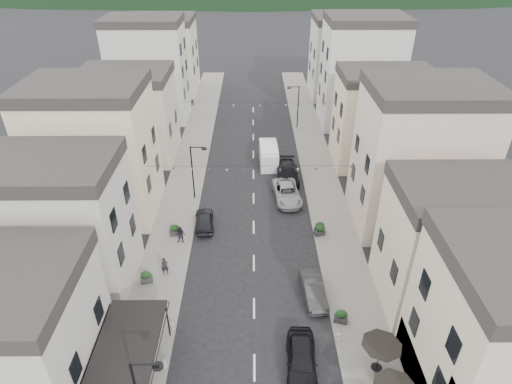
# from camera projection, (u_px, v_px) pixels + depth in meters

# --- Properties ---
(sidewalk_left) EXTENTS (4.00, 76.00, 0.12)m
(sidewalk_left) POSITION_uv_depth(u_px,v_px,m) (189.00, 170.00, 49.40)
(sidewalk_left) COLOR slate
(sidewalk_left) RESTS_ON ground
(sidewalk_right) EXTENTS (4.00, 76.00, 0.12)m
(sidewalk_right) POSITION_uv_depth(u_px,v_px,m) (318.00, 169.00, 49.49)
(sidewalk_right) COLOR slate
(sidewalk_right) RESTS_ON ground
(boutique_awning) EXTENTS (3.77, 7.50, 3.28)m
(boutique_awning) POSITION_uv_depth(u_px,v_px,m) (130.00, 350.00, 24.91)
(boutique_awning) COLOR black
(boutique_awning) RESTS_ON ground
(buildings_row_left) EXTENTS (10.20, 54.16, 14.00)m
(buildings_row_left) POSITION_uv_depth(u_px,v_px,m) (132.00, 102.00, 51.00)
(buildings_row_left) COLOR #ADA99E
(buildings_row_left) RESTS_ON ground
(buildings_row_right) EXTENTS (10.20, 54.16, 14.50)m
(buildings_row_right) POSITION_uv_depth(u_px,v_px,m) (377.00, 103.00, 50.10)
(buildings_row_right) COLOR beige
(buildings_row_right) RESTS_ON ground
(streetlamp_left_far) EXTENTS (1.70, 0.56, 6.00)m
(streetlamp_left_far) POSITION_uv_depth(u_px,v_px,m) (195.00, 167.00, 42.39)
(streetlamp_left_far) COLOR black
(streetlamp_left_far) RESTS_ON ground
(streetlamp_right_far) EXTENTS (1.70, 0.56, 6.00)m
(streetlamp_right_far) POSITION_uv_depth(u_px,v_px,m) (296.00, 103.00, 57.71)
(streetlamp_right_far) COLOR black
(streetlamp_right_far) RESTS_ON ground
(bollards) EXTENTS (11.66, 10.26, 0.60)m
(bollards) POSITION_uv_depth(u_px,v_px,m) (254.00, 370.00, 26.82)
(bollards) COLOR gray
(bollards) RESTS_ON ground
(bunting_near) EXTENTS (19.00, 0.28, 0.62)m
(bunting_near) POSITION_uv_depth(u_px,v_px,m) (253.00, 169.00, 38.00)
(bunting_near) COLOR black
(bunting_near) RESTS_ON ground
(bunting_far) EXTENTS (19.00, 0.28, 0.62)m
(bunting_far) POSITION_uv_depth(u_px,v_px,m) (253.00, 105.00, 51.55)
(bunting_far) COLOR black
(bunting_far) RESTS_ON ground
(parked_car_a) EXTENTS (2.18, 4.85, 1.62)m
(parked_car_a) POSITION_uv_depth(u_px,v_px,m) (301.00, 359.00, 27.05)
(parked_car_a) COLOR black
(parked_car_a) RESTS_ON ground
(parked_car_b) EXTENTS (1.92, 4.42, 1.41)m
(parked_car_b) POSITION_uv_depth(u_px,v_px,m) (313.00, 290.00, 32.28)
(parked_car_b) COLOR #2D2D2F
(parked_car_b) RESTS_ON ground
(parked_car_c) EXTENTS (3.06, 5.73, 1.53)m
(parked_car_c) POSITION_uv_depth(u_px,v_px,m) (287.00, 193.00, 43.85)
(parked_car_c) COLOR #97989F
(parked_car_c) RESTS_ON ground
(parked_car_d) EXTENTS (2.29, 5.61, 1.63)m
(parked_car_d) POSITION_uv_depth(u_px,v_px,m) (288.00, 173.00, 47.23)
(parked_car_d) COLOR black
(parked_car_d) RESTS_ON ground
(parked_car_e) EXTENTS (2.05, 4.26, 1.40)m
(parked_car_e) POSITION_uv_depth(u_px,v_px,m) (204.00, 220.00, 39.92)
(parked_car_e) COLOR black
(parked_car_e) RESTS_ON ground
(delivery_van) EXTENTS (2.17, 5.18, 2.46)m
(delivery_van) POSITION_uv_depth(u_px,v_px,m) (269.00, 155.00, 50.16)
(delivery_van) COLOR silver
(delivery_van) RESTS_ON ground
(pedestrian_a) EXTENTS (0.66, 0.51, 1.62)m
(pedestrian_a) POSITION_uv_depth(u_px,v_px,m) (165.00, 266.00, 34.20)
(pedestrian_a) COLOR black
(pedestrian_a) RESTS_ON sidewalk_left
(pedestrian_b) EXTENTS (0.88, 0.72, 1.66)m
(pedestrian_b) POSITION_uv_depth(u_px,v_px,m) (181.00, 235.00, 37.61)
(pedestrian_b) COLOR black
(pedestrian_b) RESTS_ON sidewalk_left
(planter_la) EXTENTS (1.03, 0.73, 1.04)m
(planter_la) POSITION_uv_depth(u_px,v_px,m) (146.00, 277.00, 33.63)
(planter_la) COLOR #303032
(planter_la) RESTS_ON sidewalk_left
(planter_lb) EXTENTS (1.09, 0.82, 1.09)m
(planter_lb) POSITION_uv_depth(u_px,v_px,m) (175.00, 230.00, 38.75)
(planter_lb) COLOR #2D2C2F
(planter_lb) RESTS_ON sidewalk_left
(planter_ra) EXTENTS (1.06, 0.77, 1.07)m
(planter_ra) POSITION_uv_depth(u_px,v_px,m) (341.00, 316.00, 30.23)
(planter_ra) COLOR #28282A
(planter_ra) RESTS_ON sidewalk_right
(planter_rb) EXTENTS (1.04, 0.74, 1.05)m
(planter_rb) POSITION_uv_depth(u_px,v_px,m) (320.00, 230.00, 38.73)
(planter_rb) COLOR #2C2B2E
(planter_rb) RESTS_ON sidewalk_right
(planter_rc) EXTENTS (1.03, 0.81, 1.01)m
(planter_rc) POSITION_uv_depth(u_px,v_px,m) (320.00, 227.00, 39.19)
(planter_rc) COLOR #2E2E30
(planter_rc) RESTS_ON sidewalk_right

